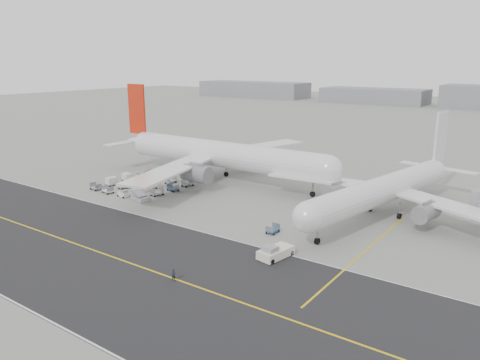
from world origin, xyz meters
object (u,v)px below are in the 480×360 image
Objects in this scene: pushback_tug at (275,252)px; ground_crew_a at (174,275)px; airliner_b at (385,189)px; airliner_a at (218,154)px.

pushback_tug is 4.46× the size of ground_crew_a.
airliner_b is 45.21m from ground_crew_a.
pushback_tug is at bearing 49.64° from ground_crew_a.
pushback_tug is (35.73, -32.35, -5.54)m from airliner_a.
airliner_b reaches higher than ground_crew_a.
airliner_a reaches higher than ground_crew_a.
airliner_b reaches higher than pushback_tug.
airliner_a reaches higher than airliner_b.
ground_crew_a is at bearing -106.45° from pushback_tug.
airliner_b is 6.72× the size of pushback_tug.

